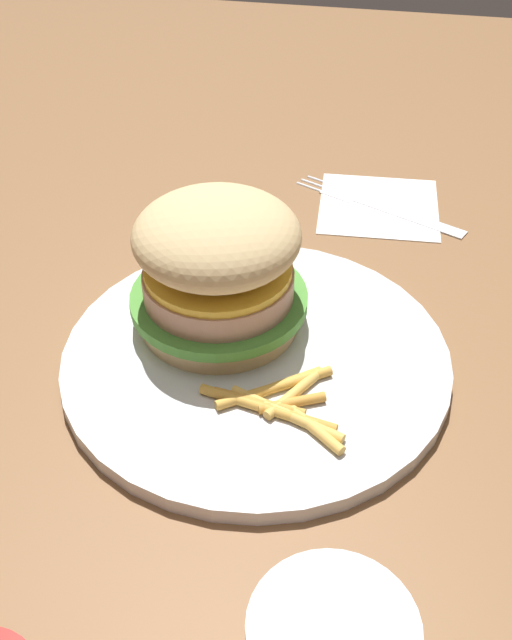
% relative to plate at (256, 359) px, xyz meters
% --- Properties ---
extents(ground_plane, '(1.60, 1.60, 0.00)m').
position_rel_plate_xyz_m(ground_plane, '(-0.01, -0.01, -0.01)').
color(ground_plane, brown).
extents(plate, '(0.28, 0.28, 0.01)m').
position_rel_plate_xyz_m(plate, '(0.00, 0.00, 0.00)').
color(plate, silver).
rests_on(plate, ground_plane).
extents(sandwich, '(0.13, 0.13, 0.10)m').
position_rel_plate_xyz_m(sandwich, '(0.03, -0.03, 0.06)').
color(sandwich, tan).
rests_on(sandwich, plate).
extents(fries_pile, '(0.10, 0.08, 0.01)m').
position_rel_plate_xyz_m(fries_pile, '(-0.03, 0.05, 0.01)').
color(fries_pile, '#E5B251').
rests_on(fries_pile, plate).
extents(napkin, '(0.12, 0.12, 0.00)m').
position_rel_plate_xyz_m(napkin, '(-0.07, -0.24, -0.01)').
color(napkin, white).
rests_on(napkin, ground_plane).
extents(fork, '(0.16, 0.09, 0.00)m').
position_rel_plate_xyz_m(fork, '(-0.07, -0.24, -0.00)').
color(fork, silver).
rests_on(fork, napkin).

